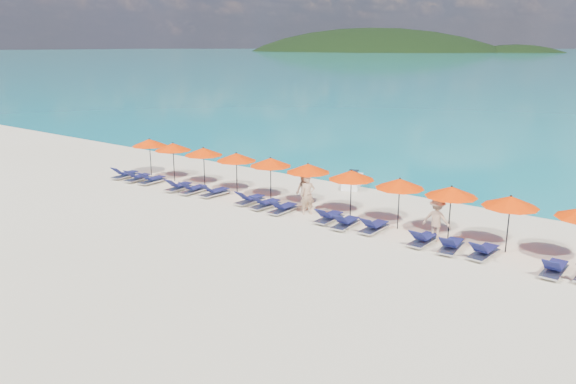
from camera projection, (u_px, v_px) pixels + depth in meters
The scene contains 33 objects.
ground at pixel (245, 234), 23.53m from camera, with size 1400.00×1400.00×0.00m, color beige.
headland_main at pixel (368, 87), 624.10m from camera, with size 374.00×242.00×126.50m.
headland_small at pixel (512, 89), 550.43m from camera, with size 162.00×126.00×85.50m.
jetski at pixel (352, 181), 31.20m from camera, with size 1.74×2.55×0.85m.
beachgoer_a at pixel (308, 195), 26.09m from camera, with size 0.67×0.44×1.85m, color tan.
beachgoer_b at pixel (304, 191), 26.83m from camera, with size 0.87×0.50×1.80m, color tan.
beachgoer_c at pixel (437, 219), 22.54m from camera, with size 1.15×0.54×1.78m, color tan.
umbrella_0 at pixel (149, 142), 33.60m from camera, with size 2.10×2.10×2.28m.
umbrella_1 at pixel (173, 147), 32.18m from camera, with size 2.10×2.10×2.28m.
umbrella_2 at pixel (204, 151), 30.78m from camera, with size 2.10×2.10×2.28m.
umbrella_3 at pixel (236, 157), 29.25m from camera, with size 2.10×2.10×2.28m.
umbrella_4 at pixel (271, 162), 28.01m from camera, with size 2.10×2.10×2.28m.
umbrella_5 at pixel (308, 168), 26.64m from camera, with size 2.10×2.10×2.28m.
umbrella_6 at pixel (351, 175), 25.23m from camera, with size 2.10×2.10×2.28m.
umbrella_7 at pixel (400, 183), 23.70m from camera, with size 2.10×2.10×2.28m.
umbrella_8 at pixel (451, 192), 22.39m from camera, with size 2.10×2.10×2.28m.
umbrella_9 at pixel (511, 202), 20.97m from camera, with size 2.10×2.10×2.28m.
lounger_0 at pixel (125, 174), 33.30m from camera, with size 0.73×1.74×0.66m.
lounger_1 at pixel (138, 177), 32.55m from camera, with size 0.77×1.75×0.66m.
lounger_2 at pixel (152, 180), 31.99m from camera, with size 0.69×1.72×0.66m.
lounger_3 at pixel (178, 186), 30.48m from camera, with size 0.75×1.74×0.66m.
lounger_4 at pixel (193, 189), 29.89m from camera, with size 0.69×1.72×0.66m.
lounger_5 at pixel (214, 192), 29.34m from camera, with size 0.73×1.74×0.66m.
lounger_6 at pixel (250, 199), 27.92m from camera, with size 0.71×1.73×0.66m.
lounger_7 at pixel (265, 204), 27.17m from camera, with size 0.77×1.75×0.66m.
lounger_8 at pixel (283, 208), 26.43m from camera, with size 0.64×1.71×0.66m.
lounger_9 at pixel (329, 217), 25.08m from camera, with size 0.65×1.71×0.66m.
lounger_10 at pixel (345, 223), 24.29m from camera, with size 0.73×1.74×0.66m.
lounger_11 at pixel (374, 227), 23.75m from camera, with size 0.63×1.70×0.66m.
lounger_12 at pixel (423, 239), 22.22m from camera, with size 0.67×1.72×0.66m.
lounger_13 at pixel (451, 246), 21.51m from camera, with size 0.78×1.75×0.66m.
lounger_14 at pixel (483, 251), 20.90m from camera, with size 0.74×1.74×0.66m.
lounger_15 at pixel (554, 268), 19.32m from camera, with size 0.63×1.70×0.66m.
Camera 1 is at (15.02, -16.59, 7.71)m, focal length 35.00 mm.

